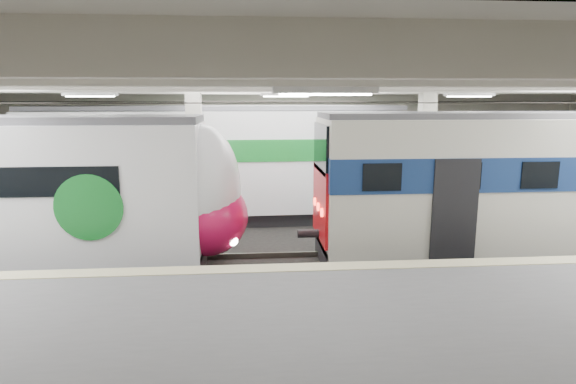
{
  "coord_description": "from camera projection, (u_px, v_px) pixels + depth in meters",
  "views": [
    {
      "loc": [
        -1.17,
        -13.43,
        4.83
      ],
      "look_at": [
        -0.01,
        1.0,
        2.0
      ],
      "focal_mm": 30.0,
      "sensor_mm": 36.0,
      "label": 1
    }
  ],
  "objects": [
    {
      "name": "station_hall",
      "position": [
        297.0,
        164.0,
        11.84
      ],
      "size": [
        36.0,
        24.0,
        5.75
      ],
      "color": "black",
      "rests_on": "ground"
    },
    {
      "name": "far_train",
      "position": [
        219.0,
        162.0,
        18.91
      ],
      "size": [
        14.34,
        3.25,
        4.55
      ],
      "rotation": [
        0.0,
        0.0,
        0.02
      ],
      "color": "white",
      "rests_on": "ground"
    },
    {
      "name": "modern_emu",
      "position": [
        22.0,
        198.0,
        13.16
      ],
      "size": [
        13.49,
        2.79,
        4.37
      ],
      "color": "white",
      "rests_on": "ground"
    },
    {
      "name": "older_rer",
      "position": [
        542.0,
        184.0,
        14.3
      ],
      "size": [
        13.44,
        2.97,
        4.44
      ],
      "color": "beige",
      "rests_on": "ground"
    }
  ]
}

